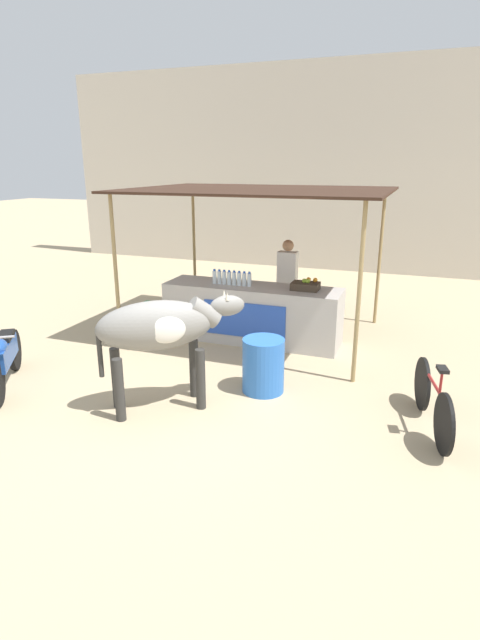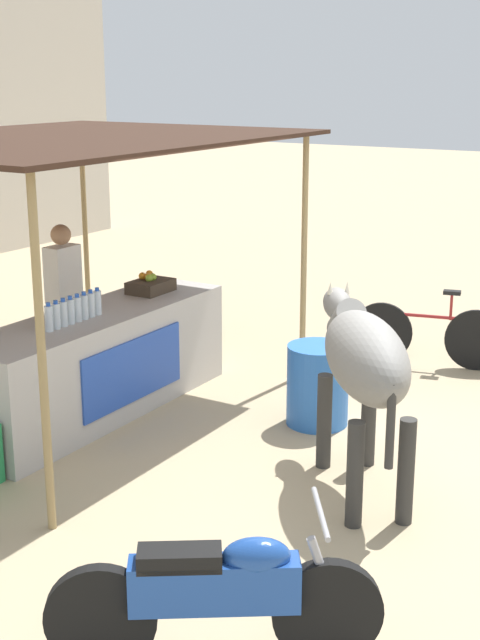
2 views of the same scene
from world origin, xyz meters
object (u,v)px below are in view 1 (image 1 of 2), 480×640
object	(u,v)px
cooler_box	(155,317)
fruit_crate	(306,285)
vendor_behind_counter	(287,285)
cow	(161,329)
bicycle_leaning	(432,401)
stall_counter	(252,313)
water_barrel	(263,365)
motorcycle_parked	(4,357)

from	to	relation	value
cooler_box	fruit_crate	bearing A→B (deg)	3.29
vendor_behind_counter	cow	world-z (taller)	vendor_behind_counter
fruit_crate	bicycle_leaning	world-z (taller)	fruit_crate
stall_counter	water_barrel	world-z (taller)	stall_counter
fruit_crate	water_barrel	bearing A→B (deg)	-93.00
bicycle_leaning	vendor_behind_counter	bearing A→B (deg)	130.87
vendor_behind_counter	cow	size ratio (longest dim) A/B	1.00
fruit_crate	motorcycle_parked	world-z (taller)	fruit_crate
motorcycle_parked	stall_counter	bearing A→B (deg)	49.15
vendor_behind_counter	fruit_crate	bearing A→B (deg)	-54.37
stall_counter	cooler_box	xyz separation A→B (m)	(-1.83, -0.10, -0.24)
cow	bicycle_leaning	xyz separation A→B (m)	(3.12, 0.58, -0.69)
vendor_behind_counter	bicycle_leaning	size ratio (longest dim) A/B	1.02
cooler_box	bicycle_leaning	xyz separation A→B (m)	(4.74, -2.05, 0.11)
water_barrel	motorcycle_parked	xyz separation A→B (m)	(-3.33, -1.07, 0.06)
fruit_crate	bicycle_leaning	size ratio (longest dim) A/B	0.27
bicycle_leaning	water_barrel	bearing A→B (deg)	172.23
fruit_crate	cooler_box	distance (m)	2.84
vendor_behind_counter	motorcycle_parked	size ratio (longest dim) A/B	1.07
stall_counter	bicycle_leaning	bearing A→B (deg)	-36.40
motorcycle_parked	fruit_crate	bearing A→B (deg)	41.06
fruit_crate	cow	world-z (taller)	cow
cooler_box	water_barrel	size ratio (longest dim) A/B	0.82
water_barrel	bicycle_leaning	size ratio (longest dim) A/B	0.45
motorcycle_parked	water_barrel	bearing A→B (deg)	17.85
water_barrel	vendor_behind_counter	bearing A→B (deg)	98.65
motorcycle_parked	bicycle_leaning	size ratio (longest dim) A/B	0.95
stall_counter	water_barrel	bearing A→B (deg)	-66.74
stall_counter	fruit_crate	bearing A→B (deg)	3.79
water_barrel	cow	distance (m)	1.49
cooler_box	stall_counter	bearing A→B (deg)	3.04
vendor_behind_counter	cooler_box	world-z (taller)	vendor_behind_counter
water_barrel	motorcycle_parked	size ratio (longest dim) A/B	0.48
stall_counter	cooler_box	bearing A→B (deg)	-176.96
vendor_behind_counter	motorcycle_parked	xyz separation A→B (m)	(-2.93, -3.68, -0.42)
stall_counter	water_barrel	xyz separation A→B (m)	(0.80, -1.86, -0.11)
water_barrel	bicycle_leaning	xyz separation A→B (m)	(2.11, -0.29, -0.02)
water_barrel	cow	xyz separation A→B (m)	(-1.02, -0.87, 0.67)
fruit_crate	water_barrel	distance (m)	2.03
water_barrel	motorcycle_parked	distance (m)	3.50
fruit_crate	motorcycle_parked	size ratio (longest dim) A/B	0.29
stall_counter	cooler_box	world-z (taller)	stall_counter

